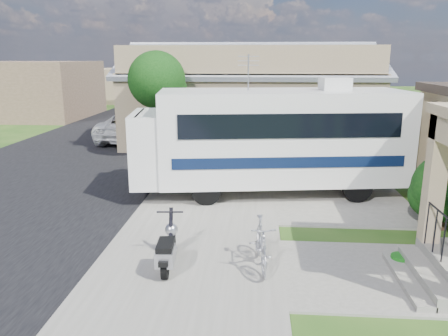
# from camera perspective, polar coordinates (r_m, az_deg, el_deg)

# --- Properties ---
(ground) EXTENTS (120.00, 120.00, 0.00)m
(ground) POSITION_cam_1_polar(r_m,az_deg,el_deg) (10.18, 1.77, -10.66)
(ground) COLOR #1D4412
(street_slab) EXTENTS (9.00, 80.00, 0.02)m
(street_slab) POSITION_cam_1_polar(r_m,az_deg,el_deg) (21.22, -17.61, 1.95)
(street_slab) COLOR black
(street_slab) RESTS_ON ground
(sidewalk_slab) EXTENTS (4.00, 80.00, 0.06)m
(sidewalk_slab) POSITION_cam_1_polar(r_m,az_deg,el_deg) (19.74, 0.20, 1.80)
(sidewalk_slab) COLOR slate
(sidewalk_slab) RESTS_ON ground
(driveway_slab) EXTENTS (7.00, 6.00, 0.05)m
(driveway_slab) POSITION_cam_1_polar(r_m,az_deg,el_deg) (14.42, 8.57, -3.11)
(driveway_slab) COLOR slate
(driveway_slab) RESTS_ON ground
(walk_slab) EXTENTS (4.00, 3.00, 0.05)m
(walk_slab) POSITION_cam_1_polar(r_m,az_deg,el_deg) (9.63, 20.11, -12.97)
(walk_slab) COLOR slate
(walk_slab) RESTS_ON ground
(warehouse) EXTENTS (12.50, 8.40, 5.04)m
(warehouse) POSITION_cam_1_polar(r_m,az_deg,el_deg) (23.31, 3.39, 8.57)
(warehouse) COLOR #866D53
(warehouse) RESTS_ON ground
(distant_bldg_far) EXTENTS (10.00, 8.00, 4.00)m
(distant_bldg_far) POSITION_cam_1_polar(r_m,az_deg,el_deg) (35.82, -25.08, 9.28)
(distant_bldg_far) COLOR brown
(distant_bldg_far) RESTS_ON ground
(distant_bldg_near) EXTENTS (8.00, 7.00, 3.20)m
(distant_bldg_near) POSITION_cam_1_polar(r_m,az_deg,el_deg) (45.96, -15.50, 10.40)
(distant_bldg_near) COLOR #866D53
(distant_bldg_near) RESTS_ON ground
(street_tree_a) EXTENTS (2.44, 2.40, 4.58)m
(street_tree_a) POSITION_cam_1_polar(r_m,az_deg,el_deg) (18.76, -8.41, 10.93)
(street_tree_a) COLOR black
(street_tree_a) RESTS_ON ground
(street_tree_b) EXTENTS (2.44, 2.40, 4.73)m
(street_tree_b) POSITION_cam_1_polar(r_m,az_deg,el_deg) (28.59, -3.99, 12.43)
(street_tree_b) COLOR black
(street_tree_b) RESTS_ON ground
(street_tree_c) EXTENTS (2.44, 2.40, 4.42)m
(street_tree_c) POSITION_cam_1_polar(r_m,az_deg,el_deg) (37.52, -1.97, 12.45)
(street_tree_c) COLOR black
(street_tree_c) RESTS_ON ground
(motorhome) EXTENTS (8.72, 3.78, 4.33)m
(motorhome) POSITION_cam_1_polar(r_m,az_deg,el_deg) (13.91, 6.20, 4.11)
(motorhome) COLOR silver
(motorhome) RESTS_ON ground
(scooter) EXTENTS (0.57, 1.62, 1.07)m
(scooter) POSITION_cam_1_polar(r_m,az_deg,el_deg) (9.16, -7.38, -10.46)
(scooter) COLOR black
(scooter) RESTS_ON ground
(bicycle) EXTENTS (0.64, 1.74, 1.02)m
(bicycle) POSITION_cam_1_polar(r_m,az_deg,el_deg) (9.16, 4.86, -10.14)
(bicycle) COLOR #A4A4AC
(bicycle) RESTS_ON ground
(pickup_truck) EXTENTS (3.19, 5.88, 1.56)m
(pickup_truck) POSITION_cam_1_polar(r_m,az_deg,el_deg) (23.66, -11.41, 5.46)
(pickup_truck) COLOR silver
(pickup_truck) RESTS_ON ground
(van) EXTENTS (2.71, 6.19, 1.77)m
(van) POSITION_cam_1_polar(r_m,az_deg,el_deg) (30.32, -8.65, 7.66)
(van) COLOR silver
(van) RESTS_ON ground
(garden_hose) EXTENTS (0.42, 0.42, 0.19)m
(garden_hose) POSITION_cam_1_polar(r_m,az_deg,el_deg) (10.18, 22.07, -11.20)
(garden_hose) COLOR #136113
(garden_hose) RESTS_ON ground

